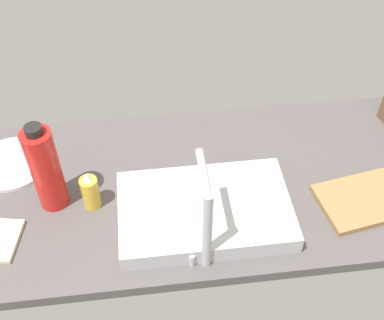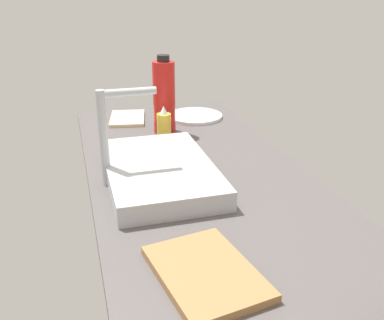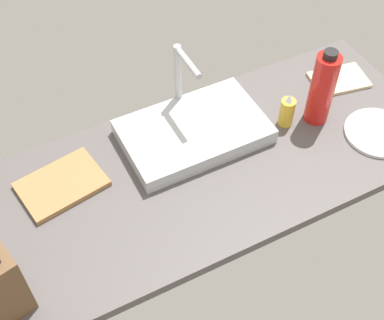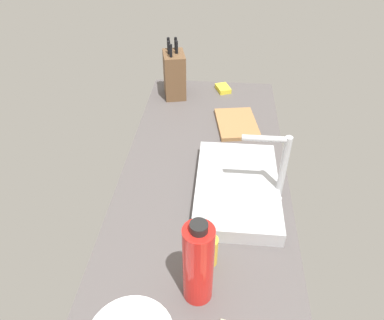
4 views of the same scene
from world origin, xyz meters
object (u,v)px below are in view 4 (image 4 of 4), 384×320
knife_block (174,74)px  cutting_board (237,124)px  dish_sponge (223,89)px  faucet (278,164)px  soap_bottle (210,250)px  sink_basin (237,188)px  water_bottle (198,264)px

knife_block → cutting_board: bearing=37.6°
cutting_board → dish_sponge: 33.24cm
faucet → soap_bottle: size_ratio=2.06×
sink_basin → knife_block: (-70.07, -30.93, 8.61)cm
knife_block → soap_bottle: bearing=-0.3°
cutting_board → water_bottle: bearing=-7.4°
knife_block → water_bottle: size_ratio=1.01×
faucet → knife_block: size_ratio=0.94×
sink_basin → soap_bottle: (30.05, -8.14, 2.82)cm
sink_basin → cutting_board: bearing=179.6°
water_bottle → knife_block: bearing=-169.6°
faucet → dish_sponge: (-78.85, -19.00, -14.69)cm
faucet → dish_sponge: bearing=-166.4°
sink_basin → water_bottle: water_bottle is taller
knife_block → water_bottle: knife_block is taller
cutting_board → dish_sponge: size_ratio=2.74×
soap_bottle → cutting_board: bearing=173.5°
soap_bottle → water_bottle: 13.22cm
knife_block → dish_sponge: bearing=92.8°
water_bottle → dish_sponge: 118.21cm
soap_bottle → water_bottle: size_ratio=0.46×
dish_sponge → faucet: bearing=13.6°
knife_block → dish_sponge: knife_block is taller
sink_basin → cutting_board: (-44.51, 0.32, -1.81)cm
sink_basin → knife_block: 77.08cm
knife_block → soap_bottle: 102.85cm
faucet → water_bottle: 45.11cm
sink_basin → knife_block: size_ratio=1.63×
sink_basin → water_bottle: 43.19cm
knife_block → cutting_board: knife_block is taller
soap_bottle → dish_sponge: bearing=179.2°
water_bottle → cutting_board: bearing=172.6°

